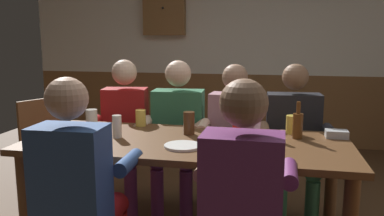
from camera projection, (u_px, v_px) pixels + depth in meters
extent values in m
cube|color=silver|center=(235.00, 18.00, 5.22)|extent=(5.61, 0.12, 1.47)
cube|color=brown|center=(233.00, 108.00, 5.43)|extent=(5.61, 0.12, 0.93)
cube|color=brown|center=(187.00, 143.00, 2.53)|extent=(2.04, 0.85, 0.04)
cylinder|color=brown|center=(26.00, 210.00, 2.45)|extent=(0.08, 0.08, 0.73)
cylinder|color=brown|center=(79.00, 173.00, 3.12)|extent=(0.08, 0.08, 0.73)
cylinder|color=brown|center=(331.00, 192.00, 2.74)|extent=(0.08, 0.08, 0.73)
cube|color=#AD1919|center=(126.00, 120.00, 3.37)|extent=(0.39, 0.27, 0.54)
sphere|color=beige|center=(124.00, 72.00, 3.30)|extent=(0.21, 0.21, 0.21)
cylinder|color=#6B2D66|center=(135.00, 153.00, 3.26)|extent=(0.19, 0.43, 0.13)
cylinder|color=#6B2D66|center=(111.00, 153.00, 3.27)|extent=(0.19, 0.43, 0.13)
cylinder|color=#6B2D66|center=(131.00, 194.00, 3.11)|extent=(0.10, 0.10, 0.42)
cylinder|color=#6B2D66|center=(106.00, 194.00, 3.12)|extent=(0.10, 0.10, 0.42)
cylinder|color=beige|center=(146.00, 123.00, 3.11)|extent=(0.12, 0.29, 0.08)
cylinder|color=#AD1919|center=(93.00, 123.00, 3.13)|extent=(0.12, 0.29, 0.08)
cube|color=#33724C|center=(178.00, 122.00, 3.28)|extent=(0.43, 0.25, 0.53)
sphere|color=beige|center=(178.00, 74.00, 3.21)|extent=(0.21, 0.21, 0.21)
cylinder|color=#6B2D66|center=(190.00, 156.00, 3.18)|extent=(0.15, 0.38, 0.13)
cylinder|color=#6B2D66|center=(162.00, 155.00, 3.21)|extent=(0.15, 0.38, 0.13)
cylinder|color=#6B2D66|center=(186.00, 197.00, 3.04)|extent=(0.10, 0.10, 0.42)
cylinder|color=#6B2D66|center=(157.00, 196.00, 3.08)|extent=(0.10, 0.10, 0.42)
cylinder|color=beige|center=(203.00, 127.00, 3.00)|extent=(0.10, 0.28, 0.08)
cylinder|color=beige|center=(143.00, 125.00, 3.06)|extent=(0.10, 0.28, 0.08)
cube|color=#B78493|center=(234.00, 126.00, 3.19)|extent=(0.40, 0.24, 0.52)
sphere|color=#9E755B|center=(235.00, 77.00, 3.12)|extent=(0.20, 0.20, 0.20)
cylinder|color=black|center=(244.00, 160.00, 3.08)|extent=(0.16, 0.38, 0.13)
cylinder|color=black|center=(217.00, 158.00, 3.14)|extent=(0.16, 0.38, 0.13)
cylinder|color=black|center=(239.00, 202.00, 2.95)|extent=(0.10, 0.10, 0.42)
cylinder|color=black|center=(211.00, 199.00, 3.01)|extent=(0.10, 0.10, 0.42)
cylinder|color=#B78493|center=(258.00, 131.00, 2.89)|extent=(0.11, 0.29, 0.08)
cylinder|color=#9E755B|center=(199.00, 127.00, 3.02)|extent=(0.11, 0.29, 0.08)
cube|color=black|center=(293.00, 128.00, 3.10)|extent=(0.42, 0.23, 0.53)
sphere|color=brown|center=(295.00, 77.00, 3.03)|extent=(0.20, 0.20, 0.20)
cylinder|color=#33724C|center=(309.00, 165.00, 2.98)|extent=(0.16, 0.42, 0.13)
cylinder|color=#33724C|center=(279.00, 163.00, 3.01)|extent=(0.16, 0.42, 0.13)
cylinder|color=#33724C|center=(312.00, 210.00, 2.82)|extent=(0.10, 0.10, 0.42)
cylinder|color=#33724C|center=(280.00, 208.00, 2.85)|extent=(0.10, 0.10, 0.42)
cylinder|color=black|center=(331.00, 132.00, 2.83)|extent=(0.10, 0.28, 0.08)
cylinder|color=brown|center=(264.00, 130.00, 2.89)|extent=(0.10, 0.28, 0.08)
cube|color=#2D4C84|center=(71.00, 182.00, 1.91)|extent=(0.35, 0.23, 0.55)
sphere|color=tan|center=(67.00, 99.00, 1.84)|extent=(0.20, 0.20, 0.20)
cylinder|color=#AD1919|center=(71.00, 216.00, 2.12)|extent=(0.14, 0.42, 0.13)
cylinder|color=#2D4C84|center=(58.00, 159.00, 2.19)|extent=(0.09, 0.28, 0.08)
cylinder|color=#2D4C84|center=(128.00, 163.00, 2.12)|extent=(0.09, 0.28, 0.08)
cube|color=#6B2D66|center=(242.00, 195.00, 1.75)|extent=(0.36, 0.23, 0.55)
sphere|color=brown|center=(244.00, 103.00, 1.68)|extent=(0.21, 0.21, 0.21)
cylinder|color=brown|center=(206.00, 167.00, 2.03)|extent=(0.09, 0.28, 0.08)
cylinder|color=#6B2D66|center=(289.00, 173.00, 1.94)|extent=(0.09, 0.28, 0.08)
cube|color=brown|center=(54.00, 150.00, 3.47)|extent=(0.59, 0.59, 0.02)
cube|color=brown|center=(39.00, 122.00, 3.55)|extent=(0.20, 0.37, 0.42)
cylinder|color=brown|center=(87.00, 174.00, 3.54)|extent=(0.04, 0.04, 0.44)
cylinder|color=brown|center=(49.00, 186.00, 3.24)|extent=(0.04, 0.04, 0.44)
cylinder|color=brown|center=(61.00, 166.00, 3.77)|extent=(0.04, 0.04, 0.44)
cylinder|color=brown|center=(24.00, 177.00, 3.47)|extent=(0.04, 0.04, 0.44)
cylinder|color=#F9E08C|center=(282.00, 137.00, 2.45)|extent=(0.04, 0.04, 0.08)
cube|color=#B2B7BC|center=(337.00, 134.00, 2.59)|extent=(0.14, 0.10, 0.05)
cylinder|color=white|center=(183.00, 146.00, 2.37)|extent=(0.22, 0.22, 0.01)
cylinder|color=white|center=(61.00, 141.00, 2.49)|extent=(0.24, 0.24, 0.01)
cylinder|color=red|center=(237.00, 123.00, 2.67)|extent=(0.07, 0.07, 0.16)
cylinder|color=red|center=(238.00, 107.00, 2.65)|extent=(0.03, 0.03, 0.06)
cylinder|color=#593314|center=(298.00, 126.00, 2.56)|extent=(0.07, 0.07, 0.16)
cylinder|color=#593314|center=(299.00, 108.00, 2.54)|extent=(0.03, 0.03, 0.08)
cylinder|color=white|center=(117.00, 126.00, 2.58)|extent=(0.06, 0.06, 0.15)
cylinder|color=white|center=(92.00, 119.00, 2.83)|extent=(0.08, 0.08, 0.14)
cylinder|color=gold|center=(251.00, 150.00, 2.11)|extent=(0.07, 0.07, 0.10)
cylinder|color=#E5C64C|center=(141.00, 118.00, 2.93)|extent=(0.08, 0.08, 0.12)
cylinder|color=#E5C64C|center=(292.00, 125.00, 2.70)|extent=(0.08, 0.08, 0.12)
cylinder|color=#4C2D19|center=(189.00, 123.00, 2.67)|extent=(0.08, 0.08, 0.15)
cube|color=brown|center=(164.00, 8.00, 5.25)|extent=(0.56, 0.12, 0.70)
sphere|color=black|center=(163.00, 8.00, 5.18)|extent=(0.03, 0.03, 0.03)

